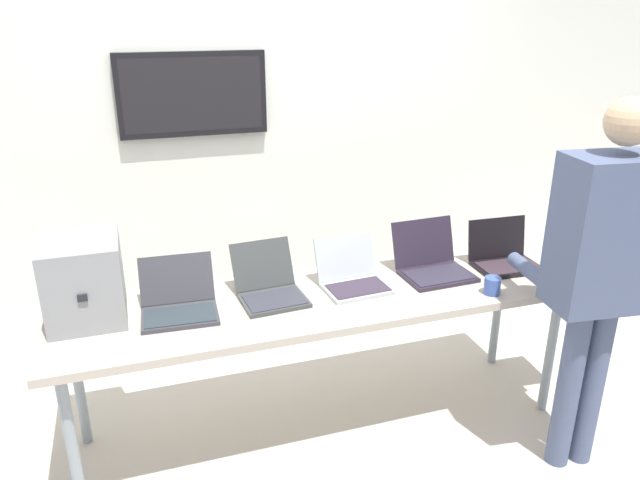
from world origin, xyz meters
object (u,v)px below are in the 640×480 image
laptop_station_2 (352,276)px  laptop_station_1 (269,286)px  equipment_box (84,279)px  workbench (324,304)px  laptop_station_0 (179,302)px  coffee_mug (492,286)px  laptop_station_3 (432,263)px  person (603,259)px  laptop_station_4 (503,256)px

laptop_station_2 → laptop_station_1: bearing=177.9°
equipment_box → workbench: bearing=-5.9°
laptop_station_1 → laptop_station_2: size_ratio=1.12×
laptop_station_0 → coffee_mug: size_ratio=4.15×
workbench → equipment_box: bearing=174.1°
laptop_station_1 → laptop_station_3: laptop_station_3 is taller
workbench → laptop_station_0: laptop_station_0 is taller
equipment_box → laptop_station_3: 1.72m
workbench → laptop_station_0: bearing=177.0°
workbench → laptop_station_3: (0.63, 0.07, 0.12)m
person → laptop_station_2: bearing=143.7°
laptop_station_4 → workbench: bearing=-178.0°
laptop_station_2 → coffee_mug: size_ratio=3.88×
equipment_box → person: (2.17, -0.74, 0.11)m
laptop_station_4 → laptop_station_0: bearing=180.0°
laptop_station_4 → coffee_mug: laptop_station_4 is taller
laptop_station_2 → person: (0.91, -0.67, 0.25)m
coffee_mug → workbench: bearing=162.5°
laptop_station_0 → person: size_ratio=0.20×
equipment_box → laptop_station_1: 0.84m
laptop_station_0 → laptop_station_4: (1.74, -0.00, 0.00)m
workbench → laptop_station_1: laptop_station_1 is taller
laptop_station_0 → person: bearing=-20.4°
laptop_station_2 → person: person is taller
laptop_station_3 → coffee_mug: laptop_station_3 is taller
laptop_station_4 → coffee_mug: 0.38m
laptop_station_0 → laptop_station_3: size_ratio=0.98×
laptop_station_1 → laptop_station_3: (0.89, 0.01, 0.00)m
equipment_box → laptop_station_4: (2.14, -0.08, -0.13)m
laptop_station_1 → coffee_mug: bearing=-16.5°
workbench → coffee_mug: coffee_mug is taller
laptop_station_1 → person: person is taller
laptop_station_3 → person: size_ratio=0.21×
equipment_box → laptop_station_3: equipment_box is taller
laptop_station_2 → person: bearing=-36.3°
laptop_station_0 → laptop_station_1: 0.44m
person → workbench: bearing=149.9°
workbench → laptop_station_4: (1.05, 0.04, 0.11)m
laptop_station_4 → person: person is taller
workbench → coffee_mug: 0.84m
laptop_station_3 → laptop_station_0: bearing=-178.8°
laptop_station_1 → person: 1.52m
equipment_box → person: 2.29m
laptop_station_0 → laptop_station_4: laptop_station_4 is taller
laptop_station_2 → laptop_station_3: (0.46, 0.02, 0.01)m
laptop_station_4 → coffee_mug: bearing=-131.7°
laptop_station_3 → coffee_mug: (0.17, -0.32, -0.02)m
equipment_box → laptop_station_3: (1.72, -0.05, -0.13)m
workbench → coffee_mug: size_ratio=29.98×
equipment_box → laptop_station_2: size_ratio=1.14×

